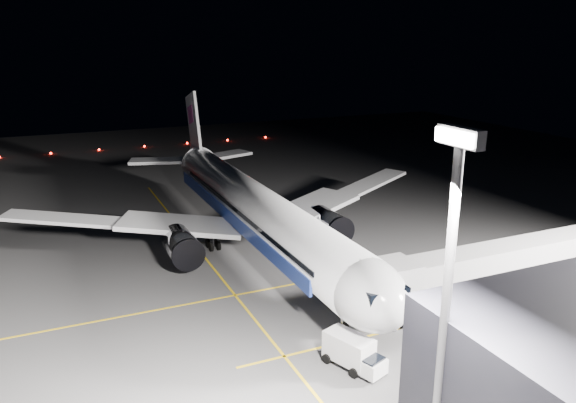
% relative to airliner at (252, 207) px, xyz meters
% --- Properties ---
extents(ground, '(200.00, 200.00, 0.00)m').
position_rel_airliner_xyz_m(ground, '(1.08, 0.00, -5.16)').
color(ground, '#4C4C4F').
rests_on(ground, ground).
extents(guide_line_main, '(0.25, 80.00, 0.01)m').
position_rel_airliner_xyz_m(guide_line_main, '(11.08, 0.00, -5.16)').
color(guide_line_main, gold).
rests_on(guide_line_main, ground).
extents(guide_line_cross, '(70.00, 0.25, 0.01)m').
position_rel_airliner_xyz_m(guide_line_cross, '(1.08, -6.00, -5.16)').
color(guide_line_cross, gold).
rests_on(guide_line_cross, ground).
extents(guide_line_side, '(0.25, 40.00, 0.01)m').
position_rel_airliner_xyz_m(guide_line_side, '(23.08, 10.00, -5.16)').
color(guide_line_side, gold).
rests_on(guide_line_side, ground).
extents(airliner, '(61.48, 54.22, 16.64)m').
position_rel_airliner_xyz_m(airliner, '(0.00, 0.00, 0.00)').
color(airliner, silver).
rests_on(airliner, ground).
extents(jet_bridge, '(3.60, 34.40, 6.30)m').
position_rel_airliner_xyz_m(jet_bridge, '(23.08, 18.06, -0.58)').
color(jet_bridge, '#B2B2B7').
rests_on(jet_bridge, ground).
extents(floodlight_mast_south, '(2.40, 0.67, 20.70)m').
position_rel_airliner_xyz_m(floodlight_mast_south, '(41.08, -6.01, 7.21)').
color(floodlight_mast_south, '#59595E').
rests_on(floodlight_mast_south, ground).
extents(taxiway_lights, '(0.44, 60.44, 0.44)m').
position_rel_airliner_xyz_m(taxiway_lights, '(-70.92, 0.00, -4.94)').
color(taxiway_lights, '#FF140A').
rests_on(taxiway_lights, ground).
extents(service_truck, '(5.33, 3.56, 2.54)m').
position_rel_airliner_xyz_m(service_truck, '(26.65, -1.84, -3.80)').
color(service_truck, silver).
rests_on(service_truck, ground).
extents(baggage_tug, '(2.66, 2.27, 1.73)m').
position_rel_airliner_xyz_m(baggage_tug, '(1.39, 10.86, -4.37)').
color(baggage_tug, black).
rests_on(baggage_tug, ground).
extents(safety_cone_a, '(0.40, 0.40, 0.60)m').
position_rel_airliner_xyz_m(safety_cone_a, '(-5.71, 4.00, -4.86)').
color(safety_cone_a, '#FF3B0A').
rests_on(safety_cone_a, ground).
extents(safety_cone_b, '(0.39, 0.39, 0.58)m').
position_rel_airliner_xyz_m(safety_cone_b, '(-1.74, 4.70, -4.87)').
color(safety_cone_b, '#FF3B0A').
rests_on(safety_cone_b, ground).
extents(safety_cone_c, '(0.38, 0.38, 0.57)m').
position_rel_airliner_xyz_m(safety_cone_c, '(-6.19, 7.83, -4.88)').
color(safety_cone_c, '#FF3B0A').
rests_on(safety_cone_c, ground).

